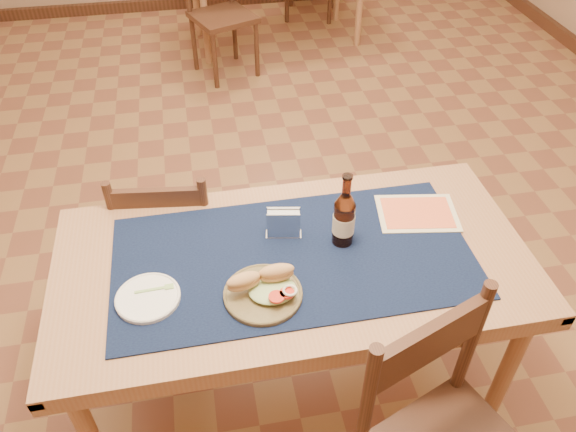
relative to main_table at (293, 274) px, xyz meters
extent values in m
cube|color=olive|center=(0.00, 0.80, -0.68)|extent=(6.00, 7.00, 0.02)
cylinder|color=#9E6F4A|center=(0.72, -0.32, -0.31)|extent=(0.06, 0.06, 0.71)
cylinder|color=#9E6F4A|center=(-0.72, 0.32, -0.31)|extent=(0.06, 0.06, 0.71)
cylinder|color=#9E6F4A|center=(0.72, 0.32, -0.31)|extent=(0.06, 0.06, 0.71)
cube|color=#9E6F4A|center=(0.00, 0.00, 0.06)|extent=(1.60, 0.80, 0.04)
cube|color=#101D3B|center=(0.00, 0.00, 0.09)|extent=(1.20, 0.60, 0.01)
cube|color=#442518|center=(0.00, 4.27, -0.62)|extent=(6.00, 0.06, 0.10)
cylinder|color=#9E6F4A|center=(-0.11, 3.05, -0.31)|extent=(0.05, 0.05, 0.71)
cylinder|color=#9E6F4A|center=(1.18, 3.15, -0.31)|extent=(0.05, 0.05, 0.71)
cylinder|color=#442518|center=(-0.23, 0.69, -0.45)|extent=(0.03, 0.03, 0.43)
cylinder|color=#442518|center=(-0.57, 0.73, -0.45)|extent=(0.03, 0.03, 0.43)
cylinder|color=#442518|center=(-0.27, 0.35, -0.45)|extent=(0.03, 0.03, 0.43)
cylinder|color=#442518|center=(-0.61, 0.39, -0.45)|extent=(0.03, 0.03, 0.43)
cube|color=#442518|center=(-0.42, 0.54, -0.24)|extent=(0.44, 0.44, 0.04)
cube|color=#442518|center=(-0.44, 0.36, 0.09)|extent=(0.34, 0.07, 0.13)
cylinder|color=#442518|center=(-0.28, 0.34, -0.02)|extent=(0.03, 0.03, 0.44)
cylinder|color=#442518|center=(-0.61, 0.38, -0.02)|extent=(0.03, 0.03, 0.44)
cylinder|color=#442518|center=(0.46, -0.42, -0.43)|extent=(0.04, 0.04, 0.48)
cube|color=#442518|center=(0.27, -0.48, 0.19)|extent=(0.37, 0.17, 0.15)
cylinder|color=#442518|center=(0.09, -0.55, 0.06)|extent=(0.04, 0.04, 0.50)
cylinder|color=#442518|center=(0.45, -0.41, 0.06)|extent=(0.04, 0.04, 0.50)
cylinder|color=#442518|center=(-0.08, 2.62, -0.44)|extent=(0.04, 0.04, 0.45)
cylinder|color=#442518|center=(0.25, 2.75, -0.44)|extent=(0.04, 0.04, 0.45)
cylinder|color=#442518|center=(-0.21, 2.95, -0.44)|extent=(0.04, 0.04, 0.45)
cylinder|color=#442518|center=(0.12, 3.08, -0.44)|extent=(0.04, 0.04, 0.45)
cube|color=#442518|center=(0.02, 2.85, -0.22)|extent=(0.54, 0.54, 0.04)
cylinder|color=brown|center=(-0.13, -0.15, 0.10)|extent=(0.25, 0.25, 0.01)
torus|color=brown|center=(-0.13, -0.15, 0.10)|extent=(0.25, 0.25, 0.01)
ellipsoid|color=#A8C587|center=(-0.10, -0.16, 0.12)|extent=(0.15, 0.12, 0.03)
ellipsoid|color=tan|center=(-0.18, -0.14, 0.15)|extent=(0.11, 0.07, 0.06)
ellipsoid|color=tan|center=(-0.08, -0.12, 0.15)|extent=(0.11, 0.05, 0.06)
cylinder|color=red|center=(-0.09, -0.20, 0.13)|extent=(0.05, 0.05, 0.01)
cylinder|color=red|center=(-0.06, -0.19, 0.13)|extent=(0.05, 0.05, 0.01)
torus|color=silver|center=(-0.05, -0.19, 0.14)|extent=(0.05, 0.05, 0.01)
cylinder|color=white|center=(-0.48, -0.10, 0.10)|extent=(0.20, 0.20, 0.01)
torus|color=white|center=(-0.48, -0.10, 0.10)|extent=(0.20, 0.20, 0.01)
cube|color=#90C16A|center=(-0.47, -0.08, 0.10)|extent=(0.09, 0.01, 0.00)
cube|color=#90C16A|center=(-0.41, -0.07, 0.10)|extent=(0.03, 0.02, 0.00)
cylinder|color=#401A0B|center=(0.18, 0.04, 0.17)|extent=(0.07, 0.07, 0.16)
cone|color=#401A0B|center=(0.18, 0.04, 0.27)|extent=(0.07, 0.07, 0.04)
cylinder|color=#401A0B|center=(0.18, 0.04, 0.33)|extent=(0.03, 0.03, 0.07)
cylinder|color=#401A0B|center=(0.18, 0.04, 0.37)|extent=(0.03, 0.03, 0.01)
cylinder|color=beige|center=(0.18, 0.04, 0.17)|extent=(0.08, 0.08, 0.07)
cube|color=silver|center=(-0.01, 0.11, 0.09)|extent=(0.13, 0.07, 0.00)
cube|color=silver|center=(-0.02, 0.09, 0.14)|extent=(0.11, 0.02, 0.11)
cube|color=silver|center=(-0.01, 0.13, 0.14)|extent=(0.11, 0.02, 0.11)
cube|color=silver|center=(-0.01, 0.11, 0.14)|extent=(0.11, 0.05, 0.10)
cube|color=#3A70BC|center=(-0.02, 0.10, 0.15)|extent=(0.08, 0.02, 0.04)
cube|color=beige|center=(0.49, 0.13, 0.09)|extent=(0.32, 0.25, 0.00)
cube|color=#EE683D|center=(0.49, 0.13, 0.09)|extent=(0.27, 0.21, 0.00)
camera|label=1|loc=(-0.26, -1.30, 1.43)|focal=35.00mm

